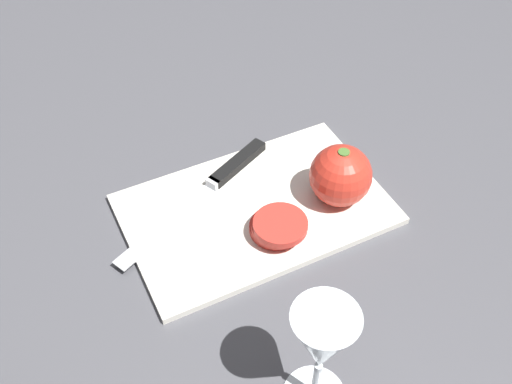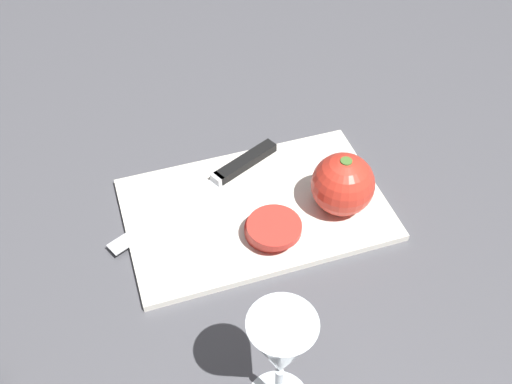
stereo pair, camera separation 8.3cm
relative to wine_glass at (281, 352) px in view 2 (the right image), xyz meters
name	(u,v)px [view 2 (the right image)]	position (x,y,z in m)	size (l,w,h in m)	color
ground_plane	(248,195)	(0.06, 0.31, -0.11)	(3.00, 3.00, 0.00)	#4C4C51
cutting_board	(256,209)	(0.07, 0.28, -0.11)	(0.37, 0.23, 0.01)	silver
wine_glass	(281,352)	(0.00, 0.00, 0.00)	(0.07, 0.07, 0.16)	silver
whole_tomato	(343,184)	(0.18, 0.24, -0.06)	(0.09, 0.09, 0.09)	red
knife	(229,173)	(0.05, 0.35, -0.09)	(0.28, 0.15, 0.01)	silver
tomato_slice_stack_near	(273,228)	(0.07, 0.22, -0.08)	(0.07, 0.09, 0.03)	red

